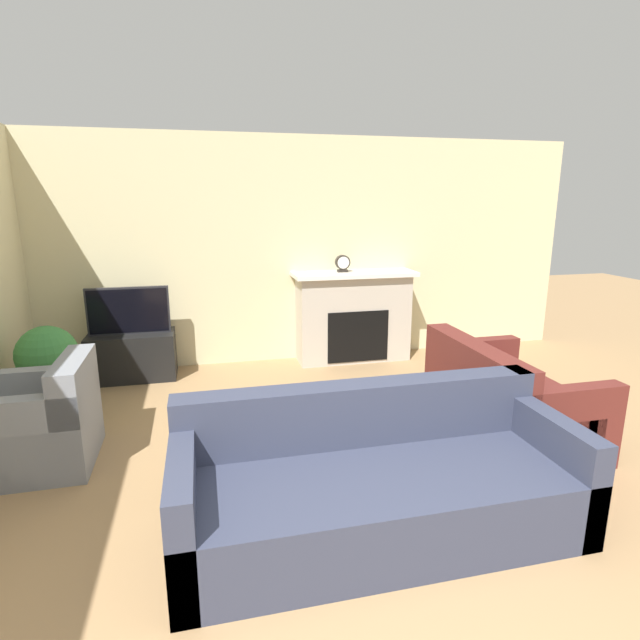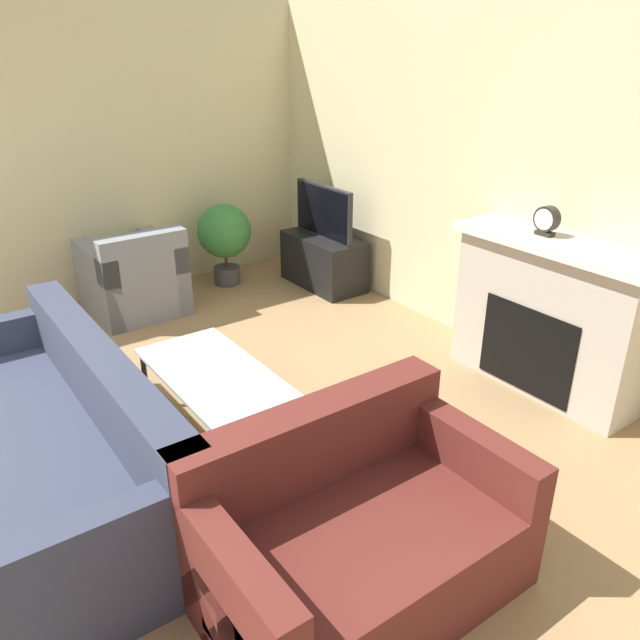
{
  "view_description": "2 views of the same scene",
  "coord_description": "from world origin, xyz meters",
  "px_view_note": "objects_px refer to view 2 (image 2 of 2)",
  "views": [
    {
      "loc": [
        -0.67,
        -1.4,
        1.96
      ],
      "look_at": [
        0.38,
        3.01,
        0.86
      ],
      "focal_mm": 28.0,
      "sensor_mm": 36.0,
      "label": 1
    },
    {
      "loc": [
        3.44,
        0.69,
        2.34
      ],
      "look_at": [
        0.41,
        2.86,
        0.65
      ],
      "focal_mm": 35.0,
      "sensor_mm": 36.0,
      "label": 2
    }
  ],
  "objects_px": {
    "couch_sectional": "(53,448)",
    "mantel_clock": "(547,220)",
    "tv": "(324,211)",
    "couch_loveseat": "(353,535)",
    "potted_plant": "(224,235)",
    "armchair_by_window": "(135,281)",
    "coffee_table": "(215,377)"
  },
  "relations": [
    {
      "from": "couch_sectional",
      "to": "couch_loveseat",
      "type": "relative_size",
      "value": 1.67
    },
    {
      "from": "couch_loveseat",
      "to": "coffee_table",
      "type": "bearing_deg",
      "value": 87.35
    },
    {
      "from": "coffee_table",
      "to": "mantel_clock",
      "type": "distance_m",
      "value": 2.46
    },
    {
      "from": "couch_loveseat",
      "to": "coffee_table",
      "type": "distance_m",
      "value": 1.5
    },
    {
      "from": "couch_sectional",
      "to": "potted_plant",
      "type": "xyz_separation_m",
      "value": [
        -2.39,
        2.32,
        0.24
      ]
    },
    {
      "from": "tv",
      "to": "couch_sectional",
      "type": "height_order",
      "value": "tv"
    },
    {
      "from": "tv",
      "to": "mantel_clock",
      "type": "height_order",
      "value": "mantel_clock"
    },
    {
      "from": "armchair_by_window",
      "to": "potted_plant",
      "type": "xyz_separation_m",
      "value": [
        -0.16,
        1.03,
        0.23
      ]
    },
    {
      "from": "mantel_clock",
      "to": "couch_loveseat",
      "type": "bearing_deg",
      "value": -70.82
    },
    {
      "from": "armchair_by_window",
      "to": "coffee_table",
      "type": "distance_m",
      "value": 2.23
    },
    {
      "from": "tv",
      "to": "couch_sectional",
      "type": "bearing_deg",
      "value": -60.53
    },
    {
      "from": "couch_sectional",
      "to": "couch_loveseat",
      "type": "xyz_separation_m",
      "value": [
        1.49,
        0.93,
        0.0
      ]
    },
    {
      "from": "armchair_by_window",
      "to": "coffee_table",
      "type": "xyz_separation_m",
      "value": [
        2.21,
        -0.29,
        0.1
      ]
    },
    {
      "from": "potted_plant",
      "to": "mantel_clock",
      "type": "relative_size",
      "value": 4.09
    },
    {
      "from": "couch_sectional",
      "to": "potted_plant",
      "type": "height_order",
      "value": "potted_plant"
    },
    {
      "from": "potted_plant",
      "to": "mantel_clock",
      "type": "distance_m",
      "value": 3.28
    },
    {
      "from": "couch_sectional",
      "to": "mantel_clock",
      "type": "bearing_deg",
      "value": 77.81
    },
    {
      "from": "tv",
      "to": "mantel_clock",
      "type": "xyz_separation_m",
      "value": [
        2.45,
        0.1,
        0.44
      ]
    },
    {
      "from": "coffee_table",
      "to": "mantel_clock",
      "type": "xyz_separation_m",
      "value": [
        0.71,
        2.21,
        0.82
      ]
    },
    {
      "from": "tv",
      "to": "couch_loveseat",
      "type": "bearing_deg",
      "value": -33.9
    },
    {
      "from": "mantel_clock",
      "to": "armchair_by_window",
      "type": "bearing_deg",
      "value": -146.7
    },
    {
      "from": "tv",
      "to": "couch_loveseat",
      "type": "relative_size",
      "value": 0.6
    },
    {
      "from": "couch_loveseat",
      "to": "mantel_clock",
      "type": "distance_m",
      "value": 2.58
    },
    {
      "from": "couch_loveseat",
      "to": "potted_plant",
      "type": "distance_m",
      "value": 4.12
    },
    {
      "from": "couch_sectional",
      "to": "armchair_by_window",
      "type": "bearing_deg",
      "value": 149.82
    },
    {
      "from": "couch_loveseat",
      "to": "potted_plant",
      "type": "height_order",
      "value": "potted_plant"
    },
    {
      "from": "tv",
      "to": "couch_loveseat",
      "type": "xyz_separation_m",
      "value": [
        3.25,
        -2.18,
        -0.49
      ]
    },
    {
      "from": "potted_plant",
      "to": "mantel_clock",
      "type": "xyz_separation_m",
      "value": [
        3.08,
        0.89,
        0.69
      ]
    },
    {
      "from": "couch_sectional",
      "to": "mantel_clock",
      "type": "distance_m",
      "value": 3.41
    },
    {
      "from": "tv",
      "to": "potted_plant",
      "type": "distance_m",
      "value": 1.04
    },
    {
      "from": "couch_sectional",
      "to": "mantel_clock",
      "type": "relative_size",
      "value": 11.64
    },
    {
      "from": "tv",
      "to": "potted_plant",
      "type": "height_order",
      "value": "tv"
    }
  ]
}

